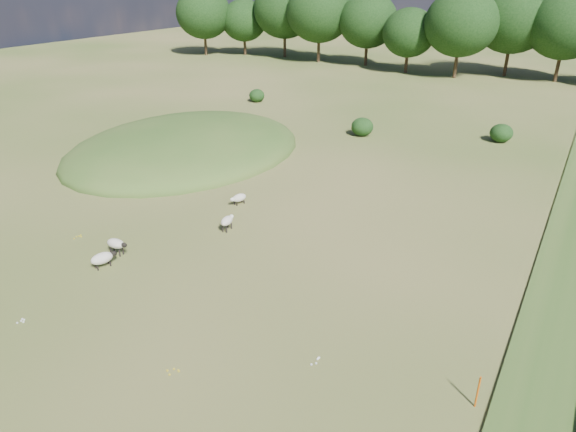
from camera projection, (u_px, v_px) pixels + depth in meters
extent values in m
plane|color=#37591C|center=(371.00, 147.00, 40.28)|extent=(160.00, 160.00, 0.00)
ellipsoid|color=#33561E|center=(186.00, 150.00, 39.64)|extent=(16.00, 20.00, 4.00)
cylinder|color=black|center=(205.00, 43.00, 84.64)|extent=(0.44, 0.44, 3.77)
ellipsoid|color=black|center=(204.00, 13.00, 82.67)|extent=(8.81, 8.81, 7.93)
cylinder|color=black|center=(245.00, 45.00, 85.14)|extent=(0.44, 0.44, 3.12)
ellipsoid|color=black|center=(244.00, 20.00, 83.50)|extent=(7.28, 7.28, 6.55)
cylinder|color=black|center=(285.00, 43.00, 82.49)|extent=(0.44, 0.44, 4.21)
ellipsoid|color=black|center=(285.00, 9.00, 80.28)|extent=(9.83, 9.83, 8.84)
cylinder|color=black|center=(319.00, 48.00, 77.80)|extent=(0.44, 0.44, 4.18)
ellipsoid|color=black|center=(319.00, 12.00, 75.61)|extent=(9.75, 9.75, 8.78)
cylinder|color=black|center=(366.00, 53.00, 74.99)|extent=(0.44, 0.44, 3.61)
ellipsoid|color=black|center=(368.00, 21.00, 73.10)|extent=(8.41, 8.41, 7.57)
cylinder|color=black|center=(406.00, 61.00, 69.63)|extent=(0.44, 0.44, 3.02)
ellipsoid|color=black|center=(409.00, 33.00, 68.05)|extent=(7.04, 7.04, 6.34)
cylinder|color=black|center=(456.00, 62.00, 65.97)|extent=(0.44, 0.44, 3.90)
ellipsoid|color=black|center=(461.00, 23.00, 63.93)|extent=(9.09, 9.09, 8.18)
cylinder|color=black|center=(507.00, 59.00, 67.24)|extent=(0.44, 0.44, 4.22)
ellipsoid|color=black|center=(514.00, 17.00, 65.03)|extent=(9.85, 9.85, 8.86)
cylinder|color=black|center=(558.00, 65.00, 63.68)|extent=(0.44, 0.44, 3.94)
ellipsoid|color=black|center=(567.00, 24.00, 61.62)|extent=(9.20, 9.20, 8.28)
ellipsoid|color=black|center=(362.00, 127.00, 42.81)|extent=(1.85, 1.85, 1.51)
ellipsoid|color=black|center=(501.00, 133.00, 41.21)|extent=(1.79, 1.79, 1.46)
ellipsoid|color=black|center=(257.00, 96.00, 54.12)|extent=(1.63, 1.63, 1.33)
cylinder|color=#D8590C|center=(478.00, 392.00, 15.92)|extent=(0.06, 0.06, 1.20)
ellipsoid|color=beige|center=(116.00, 244.00, 24.68)|extent=(1.00, 0.61, 0.49)
ellipsoid|color=black|center=(124.00, 245.00, 24.47)|extent=(0.33, 0.27, 0.24)
cylinder|color=black|center=(123.00, 251.00, 24.85)|extent=(0.07, 0.07, 0.35)
cylinder|color=black|center=(120.00, 253.00, 24.66)|extent=(0.07, 0.07, 0.35)
cylinder|color=black|center=(114.00, 249.00, 25.06)|extent=(0.07, 0.07, 0.35)
cylinder|color=black|center=(111.00, 251.00, 24.86)|extent=(0.07, 0.07, 0.35)
ellipsoid|color=beige|center=(227.00, 221.00, 26.99)|extent=(0.60, 0.96, 0.47)
ellipsoid|color=silver|center=(231.00, 217.00, 27.39)|extent=(0.26, 0.32, 0.23)
cylinder|color=black|center=(228.00, 225.00, 27.42)|extent=(0.07, 0.07, 0.33)
cylinder|color=black|center=(232.00, 226.00, 27.34)|extent=(0.07, 0.07, 0.33)
cylinder|color=black|center=(223.00, 229.00, 26.98)|extent=(0.07, 0.07, 0.33)
cylinder|color=black|center=(227.00, 230.00, 26.90)|extent=(0.07, 0.07, 0.33)
ellipsoid|color=beige|center=(102.00, 258.00, 23.65)|extent=(0.85, 1.16, 0.53)
ellipsoid|color=black|center=(113.00, 254.00, 23.97)|extent=(0.35, 0.40, 0.27)
cylinder|color=black|center=(108.00, 262.00, 24.07)|extent=(0.08, 0.08, 0.19)
cylinder|color=black|center=(111.00, 264.00, 23.90)|extent=(0.08, 0.08, 0.19)
cylinder|color=black|center=(96.00, 266.00, 23.71)|extent=(0.08, 0.08, 0.19)
cylinder|color=black|center=(98.00, 269.00, 23.54)|extent=(0.08, 0.08, 0.19)
ellipsoid|color=beige|center=(239.00, 198.00, 30.17)|extent=(0.73, 1.01, 0.47)
ellipsoid|color=silver|center=(232.00, 200.00, 29.86)|extent=(0.30, 0.35, 0.23)
cylinder|color=black|center=(237.00, 205.00, 30.07)|extent=(0.07, 0.07, 0.17)
cylinder|color=black|center=(235.00, 203.00, 30.22)|extent=(0.07, 0.07, 0.17)
cylinder|color=black|center=(244.00, 202.00, 30.39)|extent=(0.07, 0.07, 0.17)
cylinder|color=black|center=(242.00, 201.00, 30.54)|extent=(0.07, 0.07, 0.17)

